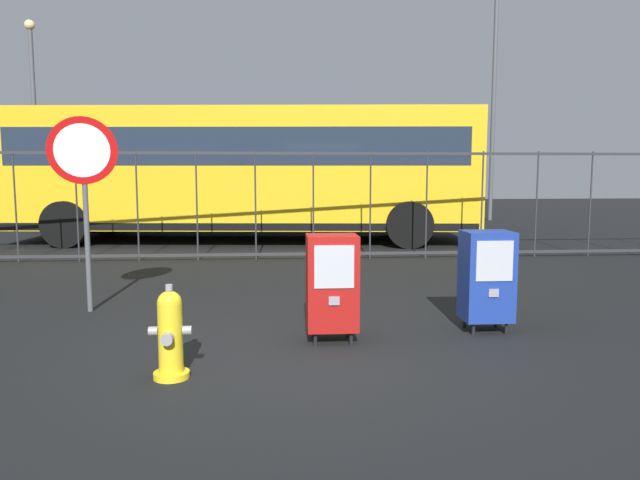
{
  "coord_description": "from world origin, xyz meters",
  "views": [
    {
      "loc": [
        -0.16,
        -4.92,
        1.61
      ],
      "look_at": [
        0.3,
        1.2,
        0.9
      ],
      "focal_mm": 33.13,
      "sensor_mm": 36.0,
      "label": 1
    }
  ],
  "objects_px": {
    "newspaper_box_primary": "(487,276)",
    "bus_far": "(232,169)",
    "newspaper_box_secondary": "(332,282)",
    "street_light_near_left": "(34,105)",
    "bus_near": "(244,168)",
    "stop_sign": "(84,173)",
    "street_light_near_right": "(494,77)",
    "fire_hydrant": "(170,334)"
  },
  "relations": [
    {
      "from": "fire_hydrant",
      "to": "newspaper_box_secondary",
      "type": "xyz_separation_m",
      "value": [
        1.35,
        0.93,
        0.22
      ]
    },
    {
      "from": "fire_hydrant",
      "to": "newspaper_box_secondary",
      "type": "height_order",
      "value": "newspaper_box_secondary"
    },
    {
      "from": "stop_sign",
      "to": "bus_near",
      "type": "height_order",
      "value": "bus_near"
    },
    {
      "from": "fire_hydrant",
      "to": "newspaper_box_primary",
      "type": "relative_size",
      "value": 0.73
    },
    {
      "from": "newspaper_box_primary",
      "to": "street_light_near_left",
      "type": "xyz_separation_m",
      "value": [
        -9.78,
        14.07,
        3.16
      ]
    },
    {
      "from": "bus_near",
      "to": "street_light_near_right",
      "type": "distance_m",
      "value": 10.13
    },
    {
      "from": "newspaper_box_secondary",
      "to": "bus_near",
      "type": "distance_m",
      "value": 8.51
    },
    {
      "from": "bus_far",
      "to": "street_light_near_left",
      "type": "bearing_deg",
      "value": 158.88
    },
    {
      "from": "newspaper_box_primary",
      "to": "street_light_near_left",
      "type": "relative_size",
      "value": 0.16
    },
    {
      "from": "bus_far",
      "to": "street_light_near_left",
      "type": "xyz_separation_m",
      "value": [
        -6.42,
        2.41,
        2.02
      ]
    },
    {
      "from": "stop_sign",
      "to": "street_light_near_left",
      "type": "height_order",
      "value": "street_light_near_left"
    },
    {
      "from": "bus_near",
      "to": "bus_far",
      "type": "relative_size",
      "value": 1.02
    },
    {
      "from": "newspaper_box_primary",
      "to": "newspaper_box_secondary",
      "type": "height_order",
      "value": "same"
    },
    {
      "from": "newspaper_box_primary",
      "to": "bus_far",
      "type": "xyz_separation_m",
      "value": [
        -3.37,
        11.66,
        1.14
      ]
    },
    {
      "from": "bus_near",
      "to": "newspaper_box_secondary",
      "type": "bearing_deg",
      "value": -76.28
    },
    {
      "from": "fire_hydrant",
      "to": "street_light_near_left",
      "type": "relative_size",
      "value": 0.12
    },
    {
      "from": "newspaper_box_primary",
      "to": "bus_near",
      "type": "bearing_deg",
      "value": 109.33
    },
    {
      "from": "bus_near",
      "to": "street_light_near_left",
      "type": "bearing_deg",
      "value": 144.5
    },
    {
      "from": "fire_hydrant",
      "to": "stop_sign",
      "type": "bearing_deg",
      "value": 119.75
    },
    {
      "from": "stop_sign",
      "to": "street_light_near_right",
      "type": "relative_size",
      "value": 0.27
    },
    {
      "from": "stop_sign",
      "to": "street_light_near_right",
      "type": "height_order",
      "value": "street_light_near_right"
    },
    {
      "from": "bus_far",
      "to": "street_light_near_right",
      "type": "xyz_separation_m",
      "value": [
        8.45,
        2.0,
        3.01
      ]
    },
    {
      "from": "fire_hydrant",
      "to": "bus_near",
      "type": "height_order",
      "value": "bus_near"
    },
    {
      "from": "newspaper_box_secondary",
      "to": "street_light_near_left",
      "type": "bearing_deg",
      "value": 119.8
    },
    {
      "from": "fire_hydrant",
      "to": "bus_far",
      "type": "relative_size",
      "value": 0.07
    },
    {
      "from": "fire_hydrant",
      "to": "newspaper_box_secondary",
      "type": "bearing_deg",
      "value": 34.53
    },
    {
      "from": "street_light_near_left",
      "to": "stop_sign",
      "type": "bearing_deg",
      "value": -66.89
    },
    {
      "from": "bus_near",
      "to": "fire_hydrant",
      "type": "bearing_deg",
      "value": -85.45
    },
    {
      "from": "bus_far",
      "to": "street_light_near_left",
      "type": "distance_m",
      "value": 7.15
    },
    {
      "from": "street_light_near_right",
      "to": "fire_hydrant",
      "type": "bearing_deg",
      "value": -118.45
    },
    {
      "from": "newspaper_box_secondary",
      "to": "bus_far",
      "type": "bearing_deg",
      "value": 98.49
    },
    {
      "from": "newspaper_box_primary",
      "to": "bus_far",
      "type": "relative_size",
      "value": 0.1
    },
    {
      "from": "newspaper_box_primary",
      "to": "newspaper_box_secondary",
      "type": "xyz_separation_m",
      "value": [
        -1.59,
        -0.24,
        0.0
      ]
    },
    {
      "from": "fire_hydrant",
      "to": "bus_near",
      "type": "relative_size",
      "value": 0.07
    },
    {
      "from": "stop_sign",
      "to": "bus_far",
      "type": "xyz_separation_m",
      "value": [
        0.91,
        10.49,
        0.11
      ]
    },
    {
      "from": "newspaper_box_primary",
      "to": "street_light_near_left",
      "type": "distance_m",
      "value": 17.42
    },
    {
      "from": "bus_near",
      "to": "newspaper_box_primary",
      "type": "bearing_deg",
      "value": -65.5
    },
    {
      "from": "newspaper_box_secondary",
      "to": "stop_sign",
      "type": "height_order",
      "value": "stop_sign"
    },
    {
      "from": "newspaper_box_secondary",
      "to": "bus_far",
      "type": "distance_m",
      "value": 12.08
    },
    {
      "from": "bus_far",
      "to": "bus_near",
      "type": "bearing_deg",
      "value": -82.14
    },
    {
      "from": "newspaper_box_primary",
      "to": "bus_far",
      "type": "height_order",
      "value": "bus_far"
    },
    {
      "from": "newspaper_box_secondary",
      "to": "street_light_near_left",
      "type": "height_order",
      "value": "street_light_near_left"
    }
  ]
}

